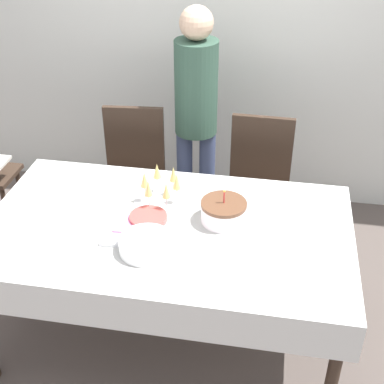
{
  "coord_description": "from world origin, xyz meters",
  "views": [
    {
      "loc": [
        0.51,
        -2.13,
        2.37
      ],
      "look_at": [
        0.1,
        0.15,
        0.89
      ],
      "focal_mm": 50.0,
      "sensor_mm": 36.0,
      "label": 1
    }
  ],
  "objects_px": {
    "dining_chair_far_left": "(134,173)",
    "dining_chair_far_right": "(258,184)",
    "person_standing": "(196,105)",
    "plate_stack_dessert": "(148,218)",
    "plate_stack_main": "(146,245)",
    "birthday_cake": "(224,212)",
    "champagne_tray": "(162,189)"
  },
  "relations": [
    {
      "from": "dining_chair_far_left",
      "to": "dining_chair_far_right",
      "type": "xyz_separation_m",
      "value": [
        0.84,
        0.0,
        0.0
      ]
    },
    {
      "from": "person_standing",
      "to": "dining_chair_far_left",
      "type": "bearing_deg",
      "value": -151.53
    },
    {
      "from": "plate_stack_dessert",
      "to": "person_standing",
      "type": "bearing_deg",
      "value": 86.01
    },
    {
      "from": "plate_stack_main",
      "to": "person_standing",
      "type": "distance_m",
      "value": 1.29
    },
    {
      "from": "dining_chair_far_left",
      "to": "plate_stack_dessert",
      "type": "bearing_deg",
      "value": -68.92
    },
    {
      "from": "dining_chair_far_left",
      "to": "birthday_cake",
      "type": "distance_m",
      "value": 1.08
    },
    {
      "from": "plate_stack_main",
      "to": "birthday_cake",
      "type": "bearing_deg",
      "value": 42.37
    },
    {
      "from": "plate_stack_main",
      "to": "dining_chair_far_right",
      "type": "bearing_deg",
      "value": 66.28
    },
    {
      "from": "plate_stack_dessert",
      "to": "person_standing",
      "type": "height_order",
      "value": "person_standing"
    },
    {
      "from": "plate_stack_main",
      "to": "champagne_tray",
      "type": "bearing_deg",
      "value": 92.52
    },
    {
      "from": "plate_stack_dessert",
      "to": "plate_stack_main",
      "type": "bearing_deg",
      "value": -77.9
    },
    {
      "from": "dining_chair_far_right",
      "to": "dining_chair_far_left",
      "type": "bearing_deg",
      "value": -179.97
    },
    {
      "from": "dining_chair_far_right",
      "to": "birthday_cake",
      "type": "bearing_deg",
      "value": -100.28
    },
    {
      "from": "dining_chair_far_right",
      "to": "person_standing",
      "type": "distance_m",
      "value": 0.66
    },
    {
      "from": "dining_chair_far_right",
      "to": "plate_stack_main",
      "type": "height_order",
      "value": "dining_chair_far_right"
    },
    {
      "from": "champagne_tray",
      "to": "plate_stack_dessert",
      "type": "relative_size",
      "value": 1.59
    },
    {
      "from": "champagne_tray",
      "to": "dining_chair_far_left",
      "type": "bearing_deg",
      "value": 118.28
    },
    {
      "from": "birthday_cake",
      "to": "dining_chair_far_right",
      "type": "bearing_deg",
      "value": 79.72
    },
    {
      "from": "dining_chair_far_right",
      "to": "plate_stack_dessert",
      "type": "xyz_separation_m",
      "value": [
        -0.52,
        -0.83,
        0.25
      ]
    },
    {
      "from": "dining_chair_far_right",
      "to": "champagne_tray",
      "type": "height_order",
      "value": "dining_chair_far_right"
    },
    {
      "from": "dining_chair_far_left",
      "to": "plate_stack_main",
      "type": "xyz_separation_m",
      "value": [
        0.37,
        -1.06,
        0.27
      ]
    },
    {
      "from": "plate_stack_main",
      "to": "plate_stack_dessert",
      "type": "height_order",
      "value": "plate_stack_main"
    },
    {
      "from": "dining_chair_far_right",
      "to": "plate_stack_main",
      "type": "bearing_deg",
      "value": -113.72
    },
    {
      "from": "plate_stack_main",
      "to": "person_standing",
      "type": "relative_size",
      "value": 0.16
    },
    {
      "from": "plate_stack_main",
      "to": "plate_stack_dessert",
      "type": "relative_size",
      "value": 1.35
    },
    {
      "from": "dining_chair_far_left",
      "to": "plate_stack_dessert",
      "type": "distance_m",
      "value": 0.92
    },
    {
      "from": "dining_chair_far_right",
      "to": "plate_stack_main",
      "type": "distance_m",
      "value": 1.19
    },
    {
      "from": "champagne_tray",
      "to": "person_standing",
      "type": "distance_m",
      "value": 0.87
    },
    {
      "from": "person_standing",
      "to": "champagne_tray",
      "type": "bearing_deg",
      "value": -92.6
    },
    {
      "from": "birthday_cake",
      "to": "plate_stack_dessert",
      "type": "bearing_deg",
      "value": -170.86
    },
    {
      "from": "birthday_cake",
      "to": "champagne_tray",
      "type": "distance_m",
      "value": 0.37
    },
    {
      "from": "plate_stack_dessert",
      "to": "person_standing",
      "type": "relative_size",
      "value": 0.12
    }
  ]
}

